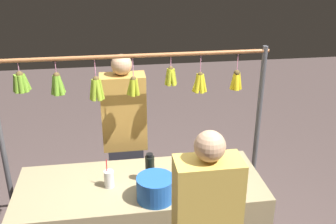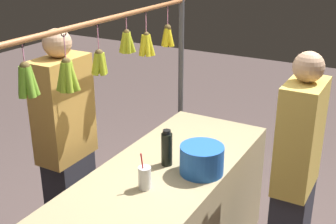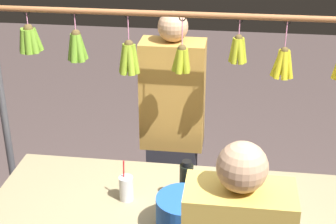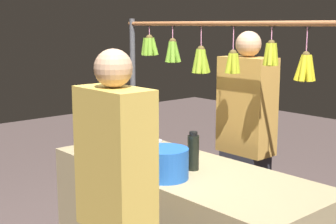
% 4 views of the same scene
% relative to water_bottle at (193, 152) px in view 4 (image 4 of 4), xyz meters
% --- Properties ---
extents(display_rack, '(2.22, 0.14, 1.74)m').
position_rel_water_bottle_xyz_m(display_rack, '(0.13, -0.43, 0.34)').
color(display_rack, '#4C4C51').
rests_on(display_rack, ground).
extents(water_bottle, '(0.07, 0.07, 0.24)m').
position_rel_water_bottle_xyz_m(water_bottle, '(0.00, 0.00, 0.00)').
color(water_bottle, black).
rests_on(water_bottle, market_counter).
extents(blue_bucket, '(0.27, 0.27, 0.18)m').
position_rel_water_bottle_xyz_m(blue_bucket, '(-0.01, 0.23, -0.02)').
color(blue_bucket, blue).
rests_on(blue_bucket, market_counter).
extents(drink_cup, '(0.07, 0.07, 0.22)m').
position_rel_water_bottle_xyz_m(drink_cup, '(0.31, 0.03, -0.04)').
color(drink_cup, silver).
rests_on(drink_cup, market_counter).
extents(vendor_person, '(0.39, 0.21, 1.65)m').
position_rel_water_bottle_xyz_m(vendor_person, '(0.16, -0.68, -0.13)').
color(vendor_person, '#2D2D38').
rests_on(vendor_person, ground).
extents(customer_person, '(0.38, 0.21, 1.60)m').
position_rel_water_bottle_xyz_m(customer_person, '(-0.25, 0.75, -0.16)').
color(customer_person, '#2D2D38').
rests_on(customer_person, ground).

